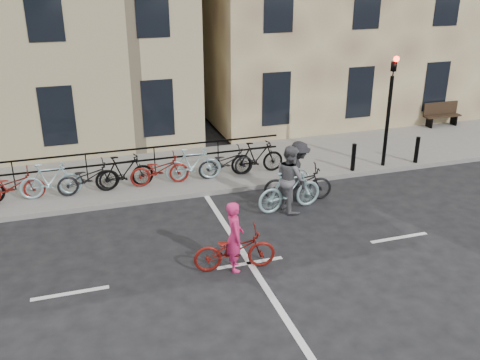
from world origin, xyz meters
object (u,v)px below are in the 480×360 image
object	(u,v)px
cyclist_pink	(235,246)
cyclist_dark	(298,177)
cyclist_grey	(290,185)
traffic_light	(390,98)
bench	(441,113)

from	to	relation	value
cyclist_pink	cyclist_dark	xyz separation A→B (m)	(2.88, 3.07, 0.13)
cyclist_grey	cyclist_pink	bearing A→B (deg)	129.08
traffic_light	cyclist_dark	xyz separation A→B (m)	(-3.72, -1.37, -1.75)
cyclist_dark	cyclist_grey	bearing A→B (deg)	151.06
bench	cyclist_dark	bearing A→B (deg)	-150.77
bench	cyclist_pink	bearing A→B (deg)	-145.48
bench	cyclist_grey	world-z (taller)	cyclist_grey
traffic_light	cyclist_pink	distance (m)	8.18
bench	cyclist_pink	distance (m)	13.84
cyclist_pink	cyclist_grey	bearing A→B (deg)	-36.44
bench	cyclist_dark	distance (m)	9.76
cyclist_grey	bench	bearing A→B (deg)	-66.71
traffic_light	cyclist_grey	size ratio (longest dim) A/B	1.94
cyclist_pink	cyclist_grey	distance (m)	3.47
traffic_light	cyclist_pink	xyz separation A→B (m)	(-6.60, -4.45, -1.88)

